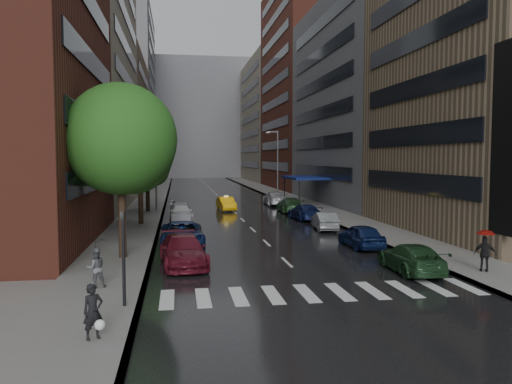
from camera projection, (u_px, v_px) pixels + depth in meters
ground at (306, 281)px, 22.32m from camera, size 220.00×220.00×0.00m
road at (217, 196)px, 71.59m from camera, size 14.00×140.00×0.01m
sidewalk_left at (154, 196)px, 70.19m from camera, size 4.00×140.00×0.15m
sidewalk_right at (279, 195)px, 72.99m from camera, size 4.00×140.00×0.15m
crosswalk at (323, 292)px, 20.38m from camera, size 13.15×2.80×0.01m
buildings_left at (115, 89)px, 76.81m from camera, size 8.00×108.00×38.00m
buildings_right at (308, 98)px, 79.48m from camera, size 8.05×109.10×36.00m
building_far at (198, 119)px, 137.48m from camera, size 40.00×14.00×32.00m
tree_near at (121, 139)px, 26.40m from camera, size 5.94×5.94×9.47m
tree_mid at (140, 152)px, 39.97m from camera, size 5.43×5.43×8.66m
tree_far at (147, 164)px, 49.46m from camera, size 4.44×4.44×7.07m
taxi at (226, 204)px, 51.85m from camera, size 1.86×4.36×1.40m
parked_cars_left at (182, 226)px, 34.88m from camera, size 2.68×27.85×1.56m
parked_cars_right at (309, 213)px, 42.57m from camera, size 2.26×39.26×1.58m
ped_bag_walker at (93, 313)px, 14.72m from camera, size 0.72×0.64×1.66m
ped_black_umbrella at (96, 258)px, 20.52m from camera, size 0.96×0.98×2.09m
ped_red_umbrella at (485, 247)px, 23.43m from camera, size 1.06×0.83×2.01m
traffic_light at (123, 249)px, 17.95m from camera, size 0.18×0.15×3.45m
street_lamp_left at (157, 164)px, 50.34m from camera, size 1.74×0.22×9.00m
street_lamp_right at (277, 162)px, 67.52m from camera, size 1.74×0.22×9.00m
awning at (305, 178)px, 57.99m from camera, size 4.00×8.00×3.12m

